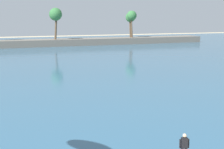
# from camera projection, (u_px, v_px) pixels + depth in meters

# --- Properties ---
(sea) EXTENTS (220.00, 115.07, 0.06)m
(sea) POSITION_uv_depth(u_px,v_px,m) (17.00, 55.00, 70.99)
(sea) COLOR #33607F
(sea) RESTS_ON ground
(palm_headland) EXTENTS (110.04, 6.00, 12.95)m
(palm_headland) POSITION_uv_depth(u_px,v_px,m) (4.00, 37.00, 86.30)
(palm_headland) COLOR slate
(palm_headland) RESTS_ON ground
(person_at_waterline) EXTENTS (0.53, 0.29, 1.67)m
(person_at_waterline) POSITION_uv_depth(u_px,v_px,m) (184.00, 147.00, 18.66)
(person_at_waterline) COLOR black
(person_at_waterline) RESTS_ON ground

